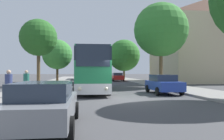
% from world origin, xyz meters
% --- Properties ---
extents(ground_plane, '(300.00, 300.00, 0.00)m').
position_xyz_m(ground_plane, '(0.00, 0.00, 0.00)').
color(ground_plane, '#424244').
rests_on(ground_plane, ground).
extents(sidewalk_left, '(4.00, 120.00, 0.15)m').
position_xyz_m(sidewalk_left, '(-7.00, 0.00, 0.07)').
color(sidewalk_left, gray).
rests_on(sidewalk_left, ground_plane).
extents(building_right_background, '(15.52, 12.95, 14.15)m').
position_xyz_m(building_right_background, '(18.13, 21.66, 7.07)').
color(building_right_background, '#C6B28E').
rests_on(building_right_background, ground_plane).
extents(bus_front, '(2.94, 10.76, 3.55)m').
position_xyz_m(bus_front, '(-1.84, 6.08, 1.89)').
color(bus_front, silver).
rests_on(bus_front, ground_plane).
extents(bus_middle, '(3.06, 11.65, 3.53)m').
position_xyz_m(bus_middle, '(-1.55, 20.15, 1.88)').
color(bus_middle, silver).
rests_on(bus_middle, ground_plane).
extents(bus_rear, '(2.84, 11.29, 3.32)m').
position_xyz_m(bus_rear, '(-1.74, 35.28, 1.78)').
color(bus_rear, '#238942').
rests_on(bus_rear, ground_plane).
extents(parked_car_left_curb, '(2.05, 4.31, 1.43)m').
position_xyz_m(parked_car_left_curb, '(-3.84, -6.23, 0.75)').
color(parked_car_left_curb, slate).
rests_on(parked_car_left_curb, ground_plane).
extents(parked_car_right_near, '(2.07, 4.15, 1.51)m').
position_xyz_m(parked_car_right_near, '(3.70, 3.43, 0.79)').
color(parked_car_right_near, '#233D9E').
rests_on(parked_car_right_near, ground_plane).
extents(parked_car_right_far, '(2.16, 4.47, 1.55)m').
position_xyz_m(parked_car_right_far, '(3.76, 26.65, 0.81)').
color(parked_car_right_far, red).
rests_on(parked_car_right_far, ground_plane).
extents(pedestrian_waiting_near, '(0.36, 0.36, 1.70)m').
position_xyz_m(pedestrian_waiting_near, '(-6.41, -1.44, 1.00)').
color(pedestrian_waiting_near, '#23232D').
rests_on(pedestrian_waiting_near, sidewalk_left).
extents(pedestrian_waiting_far, '(0.36, 0.36, 1.70)m').
position_xyz_m(pedestrian_waiting_far, '(-6.27, 1.53, 1.01)').
color(pedestrian_waiting_far, '#23232D').
rests_on(pedestrian_waiting_far, sidewalk_left).
extents(tree_left_near, '(5.13, 5.13, 7.14)m').
position_xyz_m(tree_left_near, '(-6.96, 25.29, 4.71)').
color(tree_left_near, '#47331E').
rests_on(tree_left_near, sidewalk_left).
extents(tree_left_far, '(4.40, 4.40, 7.88)m').
position_xyz_m(tree_left_far, '(-7.87, 13.77, 5.80)').
color(tree_left_far, brown).
rests_on(tree_left_far, sidewalk_left).
extents(tree_right_mid, '(6.17, 6.17, 9.51)m').
position_xyz_m(tree_right_mid, '(6.26, 10.85, 6.56)').
color(tree_right_mid, brown).
rests_on(tree_right_mid, sidewalk_right).
extents(tree_right_far, '(6.78, 6.78, 8.49)m').
position_xyz_m(tree_right_far, '(6.17, 32.71, 5.24)').
color(tree_right_far, '#513D23').
rests_on(tree_right_far, sidewalk_right).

